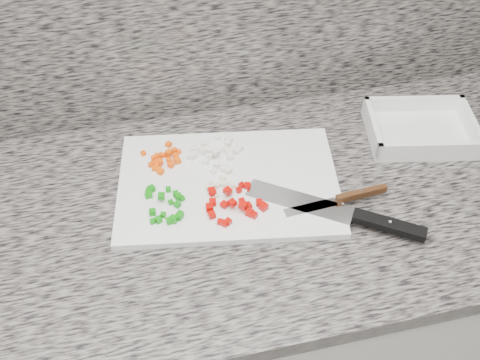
# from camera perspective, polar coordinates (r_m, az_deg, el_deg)

# --- Properties ---
(cabinet) EXTENTS (3.92, 0.62, 0.86)m
(cabinet) POSITION_cam_1_polar(r_m,az_deg,el_deg) (1.46, -4.30, -15.06)
(cabinet) COLOR white
(cabinet) RESTS_ON ground
(countertop) EXTENTS (3.96, 0.64, 0.04)m
(countertop) POSITION_cam_1_polar(r_m,az_deg,el_deg) (1.08, -5.61, -3.89)
(countertop) COLOR slate
(countertop) RESTS_ON cabinet
(cutting_board) EXTENTS (0.49, 0.37, 0.01)m
(cutting_board) POSITION_cam_1_polar(r_m,az_deg,el_deg) (1.10, -1.24, -0.40)
(cutting_board) COLOR white
(cutting_board) RESTS_ON countertop
(carrot_pile) EXTENTS (0.09, 0.09, 0.02)m
(carrot_pile) POSITION_cam_1_polar(r_m,az_deg,el_deg) (1.14, -8.00, 2.22)
(carrot_pile) COLOR #FC5305
(carrot_pile) RESTS_ON cutting_board
(onion_pile) EXTENTS (0.12, 0.12, 0.02)m
(onion_pile) POSITION_cam_1_polar(r_m,az_deg,el_deg) (1.14, -2.41, 2.82)
(onion_pile) COLOR white
(onion_pile) RESTS_ON cutting_board
(green_pepper_pile) EXTENTS (0.08, 0.11, 0.02)m
(green_pepper_pile) POSITION_cam_1_polar(r_m,az_deg,el_deg) (1.05, -7.90, -2.73)
(green_pepper_pile) COLOR #0D840C
(green_pepper_pile) RESTS_ON cutting_board
(red_pepper_pile) EXTENTS (0.12, 0.10, 0.02)m
(red_pepper_pile) POSITION_cam_1_polar(r_m,az_deg,el_deg) (1.05, -0.65, -2.45)
(red_pepper_pile) COLOR #BE0802
(red_pepper_pile) RESTS_ON cutting_board
(garlic_pile) EXTENTS (0.06, 0.05, 0.01)m
(garlic_pile) POSITION_cam_1_polar(r_m,az_deg,el_deg) (1.08, -2.07, -0.58)
(garlic_pile) COLOR beige
(garlic_pile) RESTS_ON cutting_board
(chef_knife) EXTENTS (0.31, 0.23, 0.02)m
(chef_knife) POSITION_cam_1_polar(r_m,az_deg,el_deg) (1.05, 12.40, -3.84)
(chef_knife) COLOR white
(chef_knife) RESTS_ON cutting_board
(paring_knife) EXTENTS (0.22, 0.03, 0.02)m
(paring_knife) POSITION_cam_1_polar(r_m,az_deg,el_deg) (1.08, 11.51, -1.80)
(paring_knife) COLOR white
(paring_knife) RESTS_ON cutting_board
(tray) EXTENTS (0.26, 0.21, 0.05)m
(tray) POSITION_cam_1_polar(r_m,az_deg,el_deg) (1.27, 18.66, 5.05)
(tray) COLOR white
(tray) RESTS_ON countertop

